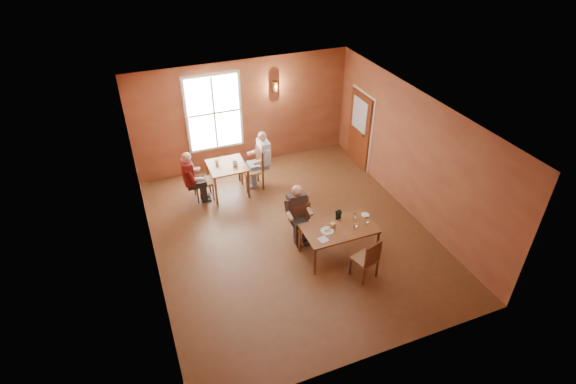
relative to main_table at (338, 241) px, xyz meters
name	(u,v)px	position (x,y,z in m)	size (l,w,h in m)	color
ground	(291,234)	(-0.69, 0.98, -0.36)	(6.00, 7.00, 0.01)	brown
wall_back	(243,115)	(-0.69, 4.48, 1.14)	(6.00, 0.04, 3.00)	brown
wall_front	(378,296)	(-0.69, -2.52, 1.14)	(6.00, 0.04, 3.00)	brown
wall_left	(145,211)	(-3.69, 0.98, 1.14)	(0.04, 7.00, 3.00)	brown
wall_right	(412,154)	(2.31, 0.98, 1.14)	(0.04, 7.00, 3.00)	brown
ceiling	(292,114)	(-0.69, 0.98, 2.64)	(6.00, 7.00, 0.04)	white
window	(214,113)	(-1.49, 4.43, 1.34)	(1.36, 0.10, 1.96)	white
door	(359,130)	(2.25, 3.28, 0.69)	(0.12, 1.04, 2.10)	maroon
wall_sconce	(275,87)	(0.21, 4.38, 1.84)	(0.16, 0.16, 0.28)	brown
main_table	(338,241)	(0.00, 0.00, 0.00)	(1.53, 0.86, 0.72)	olive
chair_diner_main	(305,225)	(-0.50, 0.65, 0.09)	(0.40, 0.40, 0.90)	brown
diner_main	(306,219)	(-0.50, 0.62, 0.30)	(0.53, 0.53, 1.31)	black
chair_empty	(365,258)	(0.19, -0.78, 0.12)	(0.42, 0.42, 0.95)	#45250E
plate_food	(327,231)	(-0.28, -0.01, 0.38)	(0.29, 0.29, 0.04)	white
sandwich	(333,226)	(-0.14, 0.04, 0.41)	(0.09, 0.09, 0.11)	tan
goblet_a	(355,217)	(0.41, 0.12, 0.45)	(0.08, 0.08, 0.19)	white
goblet_b	(367,221)	(0.56, -0.12, 0.46)	(0.08, 0.08, 0.21)	white
goblet_c	(356,226)	(0.28, -0.16, 0.46)	(0.08, 0.08, 0.19)	white
menu_stand	(338,215)	(0.12, 0.29, 0.46)	(0.13, 0.06, 0.21)	black
knife	(344,236)	(-0.04, -0.28, 0.36)	(0.19, 0.02, 0.00)	silver
napkin	(323,239)	(-0.47, -0.21, 0.36)	(0.18, 0.18, 0.01)	silver
side_plate	(365,215)	(0.72, 0.19, 0.36)	(0.17, 0.17, 0.01)	white
second_table	(228,179)	(-1.55, 3.18, 0.05)	(0.93, 0.93, 0.82)	brown
chair_diner_white	(252,169)	(-0.90, 3.18, 0.19)	(0.49, 0.49, 1.10)	#412113
diner_white	(253,163)	(-0.87, 3.18, 0.37)	(0.58, 0.58, 1.46)	white
chair_diner_maroon	(203,181)	(-2.20, 3.18, 0.14)	(0.44, 0.44, 0.99)	#4A2816
diner_maroon	(201,175)	(-2.23, 3.18, 0.33)	(0.55, 0.55, 1.38)	maroon
cup_a	(235,163)	(-1.36, 3.09, 0.51)	(0.14, 0.14, 0.11)	silver
cup_b	(217,162)	(-1.77, 3.31, 0.51)	(0.11, 0.11, 0.10)	silver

